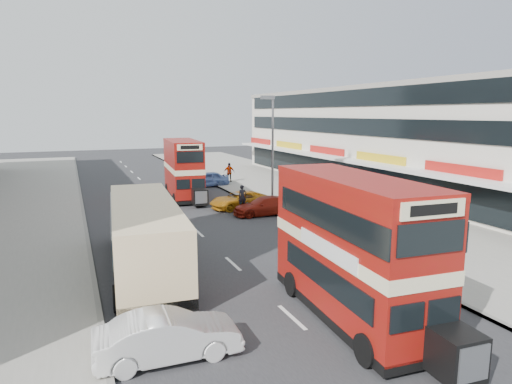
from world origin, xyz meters
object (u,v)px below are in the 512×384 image
car_right_a (264,206)px  pedestrian_near (307,204)px  street_lamp (272,144)px  car_right_c (206,179)px  bus_main (353,248)px  bus_second (183,169)px  car_left_front (168,336)px  cyclist (242,203)px  coach (145,233)px  pedestrian_far (229,172)px  car_right_b (240,200)px

car_right_a → pedestrian_near: pedestrian_near is taller
street_lamp → car_right_c: street_lamp is taller
bus_main → bus_second: bus_main is taller
bus_second → car_left_front: 24.88m
car_left_front → cyclist: (8.74, 17.00, -0.01)m
street_lamp → coach: (-10.36, -9.22, -3.10)m
bus_second → coach: 17.24m
coach → car_left_front: bearing=-89.8°
street_lamp → pedestrian_far: (1.38, 13.20, -3.69)m
car_left_front → car_right_c: 30.47m
bus_main → pedestrian_near: 14.64m
street_lamp → car_left_front: street_lamp is taller
pedestrian_far → cyclist: (-3.60, -13.17, -0.42)m
coach → cyclist: size_ratio=5.56×
car_right_a → bus_second: bearing=-153.4°
bus_second → pedestrian_near: (5.73, -10.44, -1.39)m
car_right_a → street_lamp: bearing=141.5°
bus_second → pedestrian_near: bus_second is taller
coach → car_right_b: size_ratio=2.44×
coach → car_right_a: coach is taller
car_right_a → cyclist: size_ratio=2.22×
bus_second → car_right_b: size_ratio=1.90×
coach → car_left_front: coach is taller
car_right_a → car_right_c: car_right_c is taller
car_right_a → car_right_c: bearing=-176.0°
street_lamp → coach: size_ratio=0.74×
car_right_b → pedestrian_far: bearing=157.4°
car_left_front → car_right_b: 20.53m
pedestrian_near → pedestrian_far: pedestrian_far is taller
bus_main → car_right_b: bearing=-95.0°
coach → car_right_c: 23.01m
bus_second → pedestrian_near: bearing=123.7°
bus_main → cyclist: 17.11m
car_right_b → pedestrian_far: pedestrian_far is taller
coach → cyclist: (8.14, 9.25, -1.01)m
car_right_b → car_right_c: bearing=170.0°
cyclist → car_right_c: bearing=90.4°
car_right_b → car_right_c: car_right_c is taller
bus_second → car_left_front: bus_second is taller
car_right_a → car_left_front: bearing=-29.3°
car_right_a → pedestrian_far: (2.45, 14.42, 0.46)m
street_lamp → bus_main: size_ratio=0.93×
car_right_c → pedestrian_near: bearing=8.4°
street_lamp → pedestrian_near: 5.15m
car_right_b → pedestrian_near: (2.90, -4.84, 0.42)m
car_right_c → cyclist: (-0.87, -11.91, -0.05)m
coach → cyclist: 12.36m
coach → pedestrian_far: size_ratio=5.80×
street_lamp → car_right_a: 4.46m
bus_second → car_right_c: bus_second is taller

